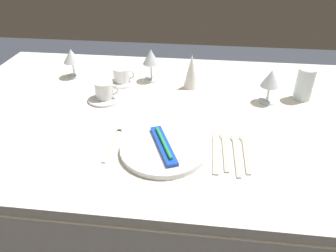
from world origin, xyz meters
The scene contains 18 objects.
ground_plane centered at (0.00, 0.00, 0.00)m, with size 6.00×6.00×0.00m, color #383D47.
dining_table centered at (0.00, 0.00, 0.66)m, with size 1.80×1.11×0.74m.
dinner_plate centered at (0.02, -0.27, 0.75)m, with size 0.28×0.28×0.02m, color white.
toothbrush_package centered at (0.02, -0.27, 0.77)m, with size 0.11×0.21×0.02m.
fork_outer centered at (-0.16, -0.23, 0.74)m, with size 0.03×0.21×0.00m.
dinner_knife centered at (0.18, -0.25, 0.74)m, with size 0.02×0.23×0.00m.
spoon_soup centered at (0.21, -0.22, 0.74)m, with size 0.03×0.21×0.01m.
spoon_dessert centered at (0.24, -0.23, 0.74)m, with size 0.03×0.22×0.01m.
spoon_tea centered at (0.27, -0.23, 0.74)m, with size 0.03×0.20×0.01m.
saucer_left centered at (-0.24, 0.22, 0.74)m, with size 0.13×0.13×0.01m, color white.
coffee_cup_left centered at (-0.23, 0.22, 0.78)m, with size 0.10×0.07×0.06m.
saucer_right centered at (-0.27, 0.05, 0.74)m, with size 0.14×0.14×0.01m, color white.
coffee_cup_right centered at (-0.27, 0.05, 0.78)m, with size 0.10×0.07×0.07m.
wine_glass_centre centered at (-0.48, 0.26, 0.83)m, with size 0.08×0.08×0.13m.
wine_glass_left centered at (-0.11, 0.26, 0.84)m, with size 0.07×0.07×0.15m.
wine_glass_right centered at (0.39, 0.11, 0.84)m, with size 0.08×0.08×0.14m.
drink_tumbler centered at (0.53, 0.16, 0.80)m, with size 0.07×0.07×0.13m.
napkin_folded centered at (0.07, 0.21, 0.82)m, with size 0.07×0.07×0.15m, color white.
Camera 1 is at (0.13, -1.08, 1.36)m, focal length 34.48 mm.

